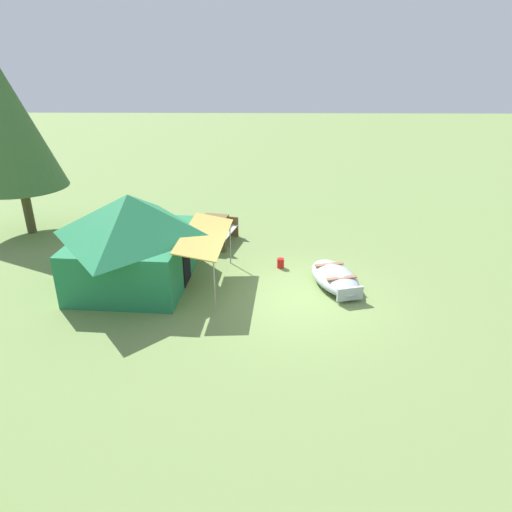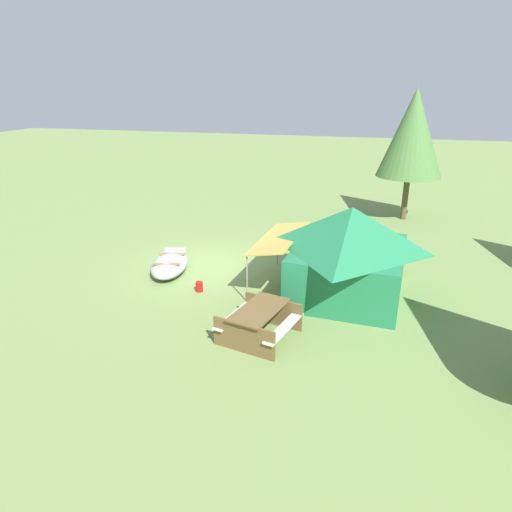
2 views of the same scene
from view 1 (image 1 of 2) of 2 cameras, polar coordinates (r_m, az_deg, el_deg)
The scene contains 7 objects.
ground_plane at distance 12.38m, azimuth 4.84°, elevation -4.99°, with size 80.00×80.00×0.00m, color olive.
beached_rowboat at distance 12.99m, azimuth 9.61°, elevation -2.58°, with size 2.40×1.60×0.47m.
canvas_cabin_tent at distance 13.06m, azimuth -14.84°, elevation 2.16°, with size 3.87×4.33×2.52m.
picnic_table at distance 15.75m, azimuth -5.61°, elevation 3.28°, with size 1.96×1.87×0.75m.
cooler_box at distance 12.95m, azimuth -11.37°, elevation -3.08°, with size 0.46×0.39×0.39m, color #2E67B1.
fuel_can at distance 13.92m, azimuth 3.02°, elevation -0.88°, with size 0.20×0.20×0.29m, color red.
pine_tree_back_right at distance 17.73m, azimuth -27.68°, elevation 13.53°, with size 3.05×3.05×5.55m.
Camera 1 is at (-10.84, 0.86, 5.92)m, focal length 32.79 mm.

